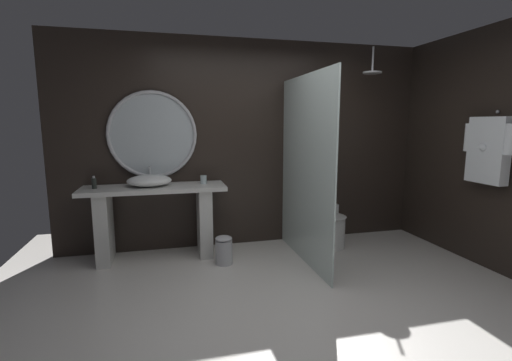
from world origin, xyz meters
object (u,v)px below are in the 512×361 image
(vessel_sink, at_px, (149,181))
(toilet, at_px, (328,227))
(round_wall_mirror, at_px, (153,135))
(waste_bin, at_px, (224,250))
(hanging_bathrobe, at_px, (488,148))
(soap_dispenser, at_px, (94,183))
(rain_shower_head, at_px, (372,71))
(tumbler_cup, at_px, (204,180))

(vessel_sink, xyz_separation_m, toilet, (2.19, -0.12, -0.67))
(round_wall_mirror, bearing_deg, waste_bin, -40.46)
(round_wall_mirror, relative_size, hanging_bathrobe, 1.36)
(soap_dispenser, bearing_deg, rain_shower_head, -1.50)
(rain_shower_head, distance_m, toilet, 2.04)
(tumbler_cup, bearing_deg, hanging_bathrobe, -22.86)
(tumbler_cup, bearing_deg, toilet, -4.94)
(waste_bin, bearing_deg, vessel_sink, 152.77)
(waste_bin, bearing_deg, toilet, 11.59)
(tumbler_cup, height_order, waste_bin, tumbler_cup)
(hanging_bathrobe, bearing_deg, soap_dispenser, 163.93)
(tumbler_cup, bearing_deg, waste_bin, -68.58)
(vessel_sink, bearing_deg, soap_dispenser, -178.73)
(rain_shower_head, height_order, hanging_bathrobe, rain_shower_head)
(soap_dispenser, distance_m, hanging_bathrobe, 4.24)
(vessel_sink, height_order, rain_shower_head, rain_shower_head)
(soap_dispenser, distance_m, round_wall_mirror, 0.85)
(soap_dispenser, relative_size, round_wall_mirror, 0.14)
(vessel_sink, distance_m, soap_dispenser, 0.59)
(round_wall_mirror, distance_m, toilet, 2.47)
(tumbler_cup, relative_size, toilet, 0.19)
(waste_bin, bearing_deg, hanging_bathrobe, -16.16)
(hanging_bathrobe, xyz_separation_m, toilet, (-1.28, 1.07, -1.07))
(tumbler_cup, height_order, rain_shower_head, rain_shower_head)
(vessel_sink, distance_m, rain_shower_head, 3.02)
(tumbler_cup, xyz_separation_m, round_wall_mirror, (-0.57, 0.20, 0.53))
(vessel_sink, xyz_separation_m, tumbler_cup, (0.62, 0.02, -0.01))
(rain_shower_head, bearing_deg, tumbler_cup, 176.76)
(soap_dispenser, bearing_deg, toilet, -2.13)
(tumbler_cup, height_order, hanging_bathrobe, hanging_bathrobe)
(round_wall_mirror, height_order, waste_bin, round_wall_mirror)
(vessel_sink, xyz_separation_m, hanging_bathrobe, (3.47, -1.18, 0.39))
(rain_shower_head, distance_m, hanging_bathrobe, 1.59)
(tumbler_cup, xyz_separation_m, rain_shower_head, (2.11, -0.12, 1.31))
(vessel_sink, xyz_separation_m, waste_bin, (0.79, -0.40, -0.75))
(tumbler_cup, xyz_separation_m, waste_bin, (0.17, -0.42, -0.74))
(soap_dispenser, xyz_separation_m, rain_shower_head, (3.31, -0.09, 1.29))
(toilet, bearing_deg, soap_dispenser, 177.87)
(tumbler_cup, distance_m, toilet, 1.71)
(soap_dispenser, distance_m, rain_shower_head, 3.56)
(tumbler_cup, distance_m, rain_shower_head, 2.48)
(vessel_sink, distance_m, round_wall_mirror, 0.56)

